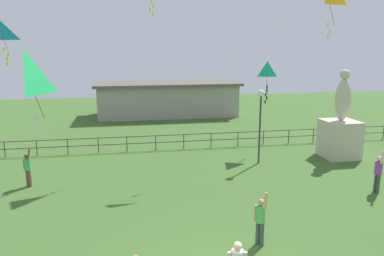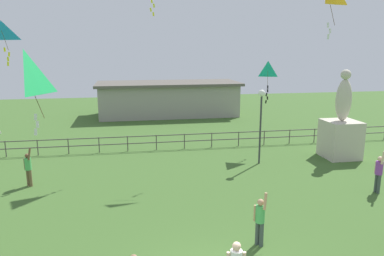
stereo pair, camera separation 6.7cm
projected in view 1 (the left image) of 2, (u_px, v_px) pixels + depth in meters
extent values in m
cube|color=beige|center=(339.00, 139.00, 21.29)|extent=(1.87, 1.87, 2.15)
ellipsoid|color=beige|center=(343.00, 100.00, 20.81)|extent=(0.90, 0.76, 2.37)
sphere|color=beige|center=(345.00, 74.00, 20.50)|extent=(0.56, 0.56, 0.56)
cylinder|color=#38383D|center=(260.00, 130.00, 19.96)|extent=(0.10, 0.10, 3.73)
sphere|color=white|center=(261.00, 93.00, 19.52)|extent=(0.36, 0.36, 0.36)
cylinder|color=brown|center=(30.00, 178.00, 16.86)|extent=(0.13, 0.13, 0.79)
cylinder|color=brown|center=(27.00, 178.00, 16.92)|extent=(0.13, 0.13, 0.79)
cylinder|color=#4CB259|center=(27.00, 164.00, 16.74)|extent=(0.29, 0.29, 0.56)
sphere|color=brown|center=(27.00, 156.00, 16.66)|extent=(0.21, 0.21, 0.21)
cylinder|color=brown|center=(29.00, 154.00, 16.52)|extent=(0.19, 0.23, 0.53)
cylinder|color=brown|center=(24.00, 164.00, 16.82)|extent=(0.09, 0.09, 0.53)
sphere|color=beige|center=(238.00, 246.00, 9.01)|extent=(0.22, 0.22, 0.22)
cylinder|color=#3F4C47|center=(262.00, 234.00, 11.79)|extent=(0.14, 0.14, 0.80)
cylinder|color=#3F4C47|center=(258.00, 233.00, 11.89)|extent=(0.14, 0.14, 0.80)
cylinder|color=#4CB259|center=(261.00, 214.00, 11.69)|extent=(0.29, 0.29, 0.57)
sphere|color=tan|center=(261.00, 202.00, 11.61)|extent=(0.22, 0.22, 0.22)
cylinder|color=tan|center=(266.00, 201.00, 11.42)|extent=(0.17, 0.15, 0.55)
cylinder|color=tan|center=(255.00, 213.00, 11.84)|extent=(0.09, 0.09, 0.54)
cylinder|color=#3F4C47|center=(378.00, 184.00, 16.12)|extent=(0.14, 0.14, 0.84)
cylinder|color=#3F4C47|center=(376.00, 182.00, 16.28)|extent=(0.14, 0.14, 0.84)
cylinder|color=purple|center=(379.00, 168.00, 16.05)|extent=(0.31, 0.31, 0.59)
sphere|color=beige|center=(380.00, 159.00, 15.96)|extent=(0.22, 0.22, 0.22)
cylinder|color=beige|center=(382.00, 157.00, 15.73)|extent=(0.16, 0.10, 0.57)
cylinder|color=beige|center=(375.00, 167.00, 16.25)|extent=(0.09, 0.09, 0.56)
cylinder|color=#4C381E|center=(330.00, 7.00, 14.49)|extent=(0.16, 0.58, 1.44)
cube|color=white|center=(328.00, 25.00, 14.59)|extent=(0.09, 0.03, 0.20)
cube|color=white|center=(330.00, 31.00, 14.73)|extent=(0.11, 0.01, 0.21)
cube|color=white|center=(328.00, 37.00, 14.73)|extent=(0.08, 0.04, 0.20)
pyramid|color=#1EB759|center=(25.00, 73.00, 10.57)|extent=(0.93, 1.14, 1.29)
cylinder|color=#4C381E|center=(35.00, 96.00, 10.63)|extent=(0.49, 0.26, 1.29)
cube|color=white|center=(36.00, 117.00, 10.75)|extent=(0.11, 0.02, 0.21)
cube|color=white|center=(38.00, 125.00, 10.81)|extent=(0.08, 0.02, 0.20)
cube|color=white|center=(36.00, 132.00, 10.82)|extent=(0.11, 0.01, 0.21)
cube|color=yellow|center=(151.00, 1.00, 19.59)|extent=(0.11, 0.04, 0.21)
cube|color=yellow|center=(153.00, 6.00, 19.72)|extent=(0.11, 0.05, 0.21)
cube|color=yellow|center=(150.00, 10.00, 19.65)|extent=(0.11, 0.04, 0.21)
cube|color=yellow|center=(153.00, 14.00, 19.79)|extent=(0.09, 0.03, 0.20)
pyramid|color=#198CD1|center=(1.00, 31.00, 16.87)|extent=(1.18, 0.85, 0.88)
cylinder|color=#4C381E|center=(4.00, 40.00, 17.10)|extent=(0.16, 0.28, 0.88)
cube|color=yellow|center=(4.00, 50.00, 17.16)|extent=(0.09, 0.03, 0.20)
cube|color=yellow|center=(8.00, 54.00, 17.30)|extent=(0.10, 0.03, 0.21)
cube|color=yellow|center=(7.00, 59.00, 17.31)|extent=(0.09, 0.02, 0.20)
cube|color=yellow|center=(7.00, 64.00, 17.35)|extent=(0.10, 0.04, 0.21)
pyramid|color=#19B2B2|center=(267.00, 71.00, 21.61)|extent=(1.00, 0.89, 0.97)
cylinder|color=#4C381E|center=(267.00, 79.00, 22.00)|extent=(0.26, 0.58, 0.97)
cube|color=black|center=(267.00, 87.00, 22.13)|extent=(0.09, 0.04, 0.20)
cube|color=black|center=(267.00, 91.00, 22.18)|extent=(0.09, 0.02, 0.20)
cube|color=black|center=(266.00, 94.00, 22.18)|extent=(0.11, 0.04, 0.21)
cube|color=black|center=(267.00, 98.00, 22.28)|extent=(0.11, 0.03, 0.21)
cube|color=black|center=(265.00, 102.00, 22.26)|extent=(0.11, 0.03, 0.21)
cylinder|color=#4C4742|center=(5.00, 149.00, 21.38)|extent=(0.06, 0.06, 0.95)
cylinder|color=#4C4742|center=(37.00, 148.00, 21.68)|extent=(0.06, 0.06, 0.95)
cylinder|color=#4C4742|center=(68.00, 146.00, 21.99)|extent=(0.06, 0.06, 0.95)
cylinder|color=#4C4742|center=(98.00, 145.00, 22.30)|extent=(0.06, 0.06, 0.95)
cylinder|color=#4C4742|center=(127.00, 144.00, 22.59)|extent=(0.06, 0.06, 0.95)
cylinder|color=#4C4742|center=(156.00, 142.00, 22.90)|extent=(0.06, 0.06, 0.95)
cylinder|color=#4C4742|center=(184.00, 141.00, 23.20)|extent=(0.06, 0.06, 0.95)
cylinder|color=#4C4742|center=(211.00, 140.00, 23.51)|extent=(0.06, 0.06, 0.95)
cylinder|color=#4C4742|center=(238.00, 139.00, 23.82)|extent=(0.06, 0.06, 0.95)
cylinder|color=#4C4742|center=(263.00, 138.00, 24.12)|extent=(0.06, 0.06, 0.95)
cylinder|color=#4C4742|center=(289.00, 137.00, 24.43)|extent=(0.06, 0.06, 0.95)
cylinder|color=#4C4742|center=(313.00, 135.00, 24.73)|extent=(0.06, 0.06, 0.95)
cylinder|color=#4C4742|center=(337.00, 134.00, 25.04)|extent=(0.06, 0.06, 0.95)
cylinder|color=#4C4742|center=(360.00, 133.00, 25.34)|extent=(0.06, 0.06, 0.95)
cylinder|color=#4C4742|center=(384.00, 132.00, 25.65)|extent=(0.06, 0.06, 0.95)
cube|color=#4C4742|center=(163.00, 135.00, 22.89)|extent=(36.00, 0.05, 0.05)
cube|color=#4C4742|center=(163.00, 142.00, 22.98)|extent=(36.00, 0.05, 0.05)
cube|color=gray|center=(167.00, 100.00, 34.60)|extent=(12.53, 4.77, 2.85)
cube|color=#59544C|center=(167.00, 83.00, 34.27)|extent=(13.13, 5.37, 0.24)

